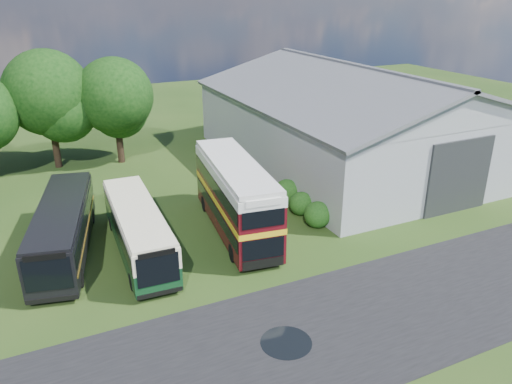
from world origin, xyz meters
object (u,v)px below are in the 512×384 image
bus_green_single (138,229)px  bus_maroon_double (236,198)px  storage_shed (352,113)px  bus_dark_single (63,228)px

bus_green_single → bus_maroon_double: bus_maroon_double is taller
storage_shed → bus_dark_single: bearing=-163.9°
bus_green_single → bus_maroon_double: 6.04m
bus_green_single → bus_dark_single: bearing=157.3°
storage_shed → bus_maroon_double: bearing=-149.4°
bus_green_single → bus_dark_single: bus_dark_single is taller
bus_green_single → bus_dark_single: size_ratio=0.93×
bus_dark_single → storage_shed: bearing=28.6°
bus_maroon_double → bus_dark_single: bearing=178.4°
bus_green_single → bus_maroon_double: size_ratio=0.96×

